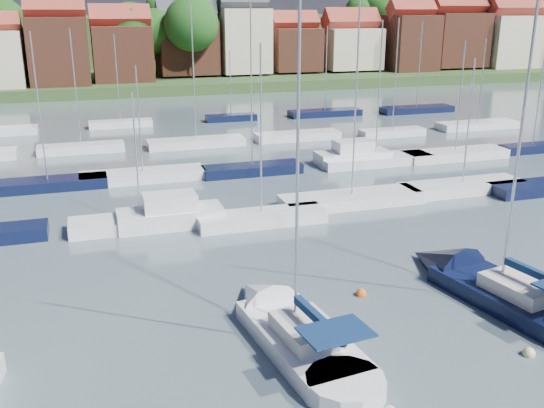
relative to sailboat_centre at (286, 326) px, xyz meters
name	(u,v)px	position (x,y,z in m)	size (l,w,h in m)	color
ground	(195,155)	(2.38, 35.70, -0.35)	(260.00, 260.00, 0.00)	#42525A
sailboat_centre	(286,326)	(0.00, 0.00, 0.00)	(4.49, 11.96, 15.86)	silver
sailboat_navy	(483,285)	(11.09, 1.02, 0.00)	(5.67, 13.02, 17.43)	black
buoy_e	(361,295)	(4.86, 2.46, -0.35)	(0.55, 0.55, 0.55)	#D85914
buoy_f	(529,356)	(9.22, -4.77, -0.35)	(0.54, 0.54, 0.54)	beige
marina_field	(225,160)	(4.29, 30.85, 0.08)	(79.62, 41.41, 15.93)	silver
far_shore_town	(133,49)	(4.61, 128.37, 4.25)	(212.46, 90.00, 22.27)	#314A25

